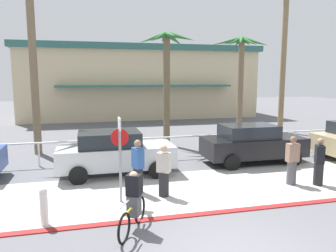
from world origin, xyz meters
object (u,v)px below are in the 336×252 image
Objects in this scene: palm_tree_5 at (285,22)px; cyclist_yellow_0 at (133,203)px; bollard_1 at (44,206)px; pedestrian_1 at (319,164)px; car_silver_1 at (115,153)px; car_black_2 at (252,143)px; palm_tree_2 at (30,21)px; stop_sign_bike_lane at (120,148)px; pedestrian_3 at (292,162)px; pedestrian_2 at (164,173)px; palm_tree_4 at (241,58)px; pedestrian_0 at (138,169)px; palm_tree_3 at (167,58)px.

palm_tree_5 is 18.17m from cyclist_yellow_0.
bollard_1 is 0.60× the size of pedestrian_1.
car_silver_1 is 5.98m from car_black_2.
car_silver_1 and car_black_2 have the same top height.
palm_tree_2 is 13.71m from pedestrian_1.
stop_sign_bike_lane is 1.49× the size of pedestrian_3.
palm_tree_2 is 5.30× the size of pedestrian_1.
car_silver_1 is at bearing -52.66° from palm_tree_2.
pedestrian_1 is (0.75, -3.32, -0.10)m from car_black_2.
pedestrian_1 is at bearing -77.28° from car_black_2.
cyclist_yellow_0 is (2.15, -0.79, 0.18)m from bollard_1.
palm_tree_4 is at bearing 52.92° from pedestrian_2.
pedestrian_1 is at bearing -0.73° from stop_sign_bike_lane.
bollard_1 is 19.22m from palm_tree_5.
pedestrian_2 is (1.24, 2.05, 0.07)m from cyclist_yellow_0.
palm_tree_2 is 10.21m from pedestrian_2.
cyclist_yellow_0 is 0.95× the size of pedestrian_3.
car_silver_1 is at bearing 103.67° from pedestrian_0.
car_black_2 reaches higher than bollard_1.
pedestrian_0 is 5.34m from pedestrian_3.
pedestrian_2 is at bearing -65.09° from car_silver_1.
pedestrian_0 is (-5.42, -2.58, -0.05)m from car_black_2.
palm_tree_2 is at bearing -168.29° from palm_tree_4.
pedestrian_0 is at bearing 173.08° from pedestrian_1.
bollard_1 is 11.24m from palm_tree_3.
cyclist_yellow_0 is (-11.82, -12.12, -6.60)m from palm_tree_5.
bollard_1 is 3.21m from pedestrian_0.
palm_tree_5 is 5.75× the size of pedestrian_3.
palm_tree_3 is at bearing 108.92° from pedestrian_3.
pedestrian_3 is (-5.99, -10.02, -6.50)m from palm_tree_5.
palm_tree_2 is at bearing 143.68° from pedestrian_1.
pedestrian_3 is at bearing -24.67° from car_silver_1.
bollard_1 is at bearing 159.74° from cyclist_yellow_0.
car_black_2 is 2.64× the size of pedestrian_1.
palm_tree_4 reaches higher than pedestrian_0.
pedestrian_0 is 1.06× the size of pedestrian_2.
pedestrian_3 is at bearing -105.79° from palm_tree_4.
palm_tree_5 is (11.93, 10.23, 5.62)m from stop_sign_bike_lane.
palm_tree_5 is 6.06× the size of cyclist_yellow_0.
car_black_2 is at bearing 33.31° from pedestrian_2.
palm_tree_3 reaches higher than pedestrian_2.
pedestrian_3 is at bearing -37.63° from palm_tree_2.
stop_sign_bike_lane is at bearing -151.83° from car_black_2.
palm_tree_3 is 8.86m from pedestrian_2.
palm_tree_3 is 0.98× the size of palm_tree_4.
bollard_1 is at bearing -81.47° from palm_tree_2.
stop_sign_bike_lane is at bearing -131.41° from palm_tree_4.
palm_tree_3 is 3.69× the size of pedestrian_1.
palm_tree_3 is 8.96m from pedestrian_3.
pedestrian_1 is (6.68, 1.81, 0.08)m from cyclist_yellow_0.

